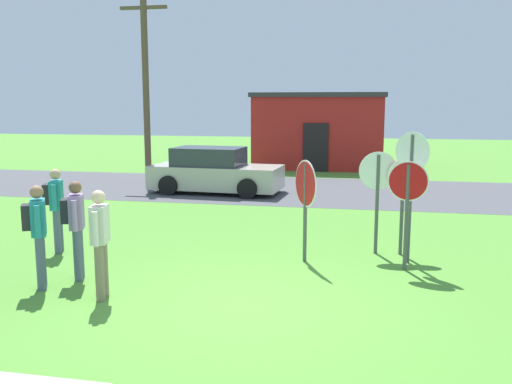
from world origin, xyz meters
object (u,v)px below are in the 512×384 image
stop_sign_rear_right (407,197)px  person_holding_notes (76,223)px  parked_car_on_street (214,172)px  stop_sign_center_cluster (378,185)px  utility_pole (146,84)px  stop_sign_rear_left (411,175)px  person_with_sunhat (37,229)px  stop_sign_nearest (403,192)px  stop_sign_far_back (305,193)px  person_in_blue (100,238)px  person_near_signs (56,204)px

stop_sign_rear_right → person_holding_notes: size_ratio=1.17×
parked_car_on_street → stop_sign_center_cluster: (5.21, -6.68, 0.70)m
utility_pole → stop_sign_rear_left: size_ratio=2.84×
stop_sign_center_cluster → person_with_sunhat: (-5.35, -3.24, -0.41)m
stop_sign_rear_left → stop_sign_nearest: 0.71m
stop_sign_nearest → parked_car_on_street: bearing=130.5°
utility_pole → stop_sign_far_back: size_ratio=3.62×
parked_car_on_street → person_in_blue: size_ratio=2.60×
parked_car_on_street → stop_sign_far_back: stop_sign_far_back is taller
parked_car_on_street → stop_sign_center_cluster: size_ratio=2.16×
stop_sign_center_cluster → person_near_signs: 6.40m
person_with_sunhat → person_in_blue: (1.21, -0.24, -0.03)m
stop_sign_nearest → person_holding_notes: bearing=-153.8°
stop_sign_center_cluster → person_in_blue: size_ratio=1.21×
person_near_signs → stop_sign_rear_right: bearing=1.3°
person_with_sunhat → person_near_signs: (-0.92, 2.06, 0.00)m
parked_car_on_street → stop_sign_rear_right: (5.71, -7.72, 0.65)m
parked_car_on_street → person_near_signs: (-1.06, -7.87, 0.29)m
stop_sign_center_cluster → stop_sign_rear_right: 1.15m
utility_pole → stop_sign_far_back: 12.22m
stop_sign_nearest → person_holding_notes: 6.12m
stop_sign_nearest → person_near_signs: size_ratio=1.12×
person_with_sunhat → stop_sign_nearest: bearing=29.2°
stop_sign_rear_left → person_holding_notes: (-5.59, -2.13, -0.69)m
utility_pole → stop_sign_far_back: (7.10, -9.66, -2.36)m
utility_pole → parked_car_on_street: (3.22, -2.12, -2.99)m
stop_sign_rear_right → stop_sign_center_cluster: bearing=115.9°
person_in_blue → person_near_signs: (-2.13, 2.29, 0.03)m
parked_car_on_street → stop_sign_rear_left: size_ratio=1.79×
stop_sign_rear_left → stop_sign_nearest: stop_sign_rear_left is taller
utility_pole → stop_sign_rear_right: utility_pole is taller
utility_pole → parked_car_on_street: 4.88m
stop_sign_rear_right → person_in_blue: (-4.65, -2.45, -0.39)m
stop_sign_far_back → person_near_signs: size_ratio=1.15×
stop_sign_rear_right → person_holding_notes: (-5.50, -1.65, -0.35)m
stop_sign_far_back → stop_sign_nearest: size_ratio=1.02×
stop_sign_center_cluster → person_near_signs: (-6.27, -1.19, -0.41)m
stop_sign_rear_left → person_near_signs: 6.92m
person_with_sunhat → parked_car_on_street: bearing=89.2°
person_with_sunhat → person_holding_notes: bearing=57.7°
person_holding_notes → stop_sign_rear_left: bearing=20.9°
stop_sign_nearest → person_holding_notes: (-5.48, -2.70, -0.28)m
person_with_sunhat → person_near_signs: same height
parked_car_on_street → stop_sign_nearest: bearing=-49.5°
stop_sign_rear_right → person_with_sunhat: (-5.86, -2.21, -0.35)m
utility_pole → person_holding_notes: size_ratio=4.14×
stop_sign_center_cluster → person_near_signs: bearing=-169.3°
parked_car_on_street → stop_sign_rear_left: stop_sign_rear_left is taller
stop_sign_rear_left → person_in_blue: (-4.74, -2.93, -0.72)m
parked_car_on_street → stop_sign_rear_left: (5.80, -7.23, 0.99)m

